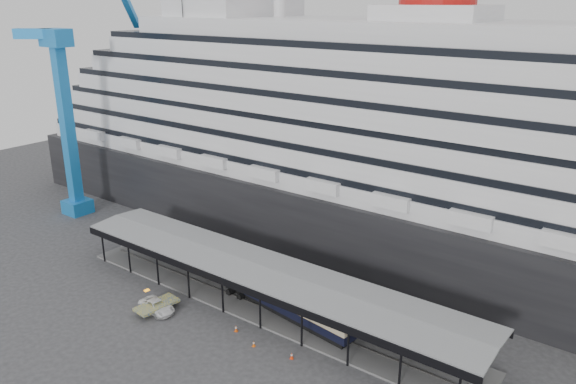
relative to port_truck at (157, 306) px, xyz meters
The scene contains 9 objects.
ground 10.11m from the port_truck, 21.62° to the left, with size 200.00×200.00×0.00m, color #353538.
cruise_ship 40.94m from the port_truck, 75.22° to the left, with size 130.00×30.00×43.90m.
platform_canopy 12.91m from the port_truck, 42.91° to the left, with size 56.00×9.18×5.30m.
crane_blue 43.05m from the port_truck, 158.14° to the left, with size 22.63×19.19×47.60m.
port_truck is the anchor object (origin of this frame).
pullman_carriage 15.43m from the port_truck, 34.64° to the left, with size 20.54×5.38×20.00m.
traffic_cone_left 10.77m from the port_truck, 13.25° to the left, with size 0.49×0.49×0.78m.
traffic_cone_mid 14.03m from the port_truck, ahead, with size 0.35×0.35×0.68m.
traffic_cone_right 18.67m from the port_truck, ahead, with size 0.48×0.48×0.72m.
Camera 1 is at (38.64, -41.69, 35.57)m, focal length 35.00 mm.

